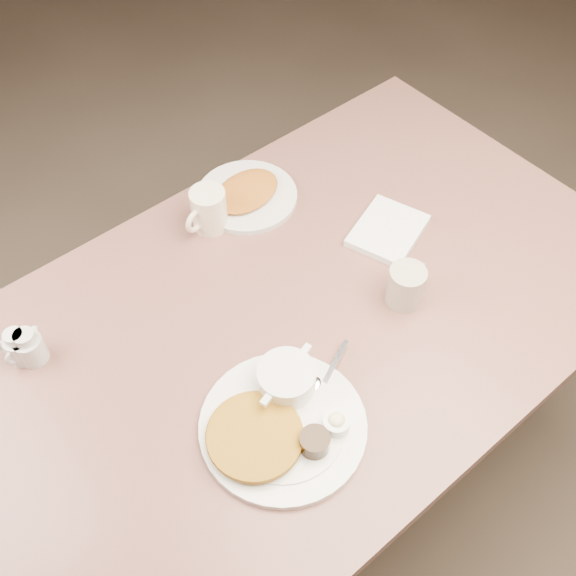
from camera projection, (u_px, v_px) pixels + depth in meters
room at (298, 23)px, 0.88m from camera, size 7.04×8.04×2.84m
diner_table at (294, 359)px, 1.53m from camera, size 1.50×0.90×0.75m
main_plate at (280, 417)px, 1.22m from camera, size 0.40×0.38×0.07m
coffee_mug_near at (406, 285)px, 1.38m from camera, size 0.11×0.09×0.09m
napkin at (388, 231)px, 1.52m from camera, size 0.21×0.19×0.02m
coffee_mug_far at (208, 210)px, 1.51m from camera, size 0.12×0.10×0.10m
creamer_left at (29, 347)px, 1.30m from camera, size 0.09×0.07×0.08m
creamer_right at (19, 347)px, 1.30m from camera, size 0.07×0.06×0.08m
hash_plate at (247, 195)px, 1.59m from camera, size 0.28×0.28×0.04m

